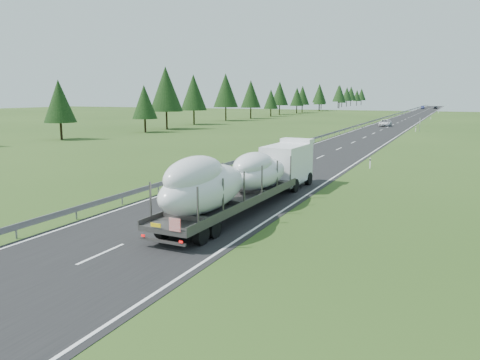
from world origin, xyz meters
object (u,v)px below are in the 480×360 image
at_px(boat_truck, 245,176).
at_px(distant_car_blue, 423,107).
at_px(distant_car_dark, 436,107).
at_px(highway_sign, 420,122).
at_px(distant_van, 385,123).

relative_size(boat_truck, distant_car_blue, 4.06).
bearing_deg(distant_car_blue, distant_car_dark, 35.59).
relative_size(highway_sign, distant_van, 0.50).
bearing_deg(highway_sign, distant_car_blue, 93.76).
distance_m(boat_truck, distant_car_blue, 223.60).
bearing_deg(distant_car_dark, boat_truck, -89.27).
distance_m(distant_van, distant_car_blue, 140.09).
bearing_deg(distant_car_blue, distant_van, -94.83).
distance_m(highway_sign, distant_van, 15.87).
height_order(highway_sign, boat_truck, boat_truck).
height_order(boat_truck, distant_car_dark, boat_truck).
bearing_deg(distant_car_blue, boat_truck, -94.23).
distance_m(boat_truck, distant_van, 83.54).
relative_size(highway_sign, distant_car_dark, 0.61).
distance_m(highway_sign, boat_truck, 70.10).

